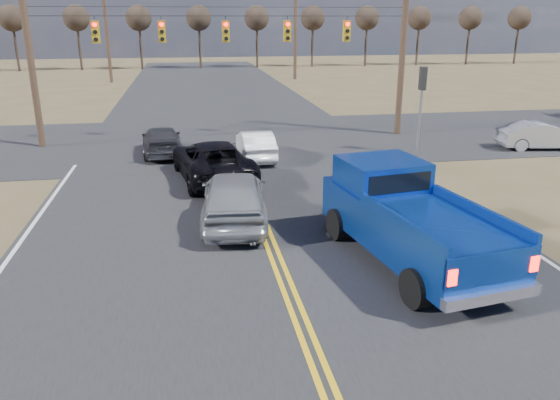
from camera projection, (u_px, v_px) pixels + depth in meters
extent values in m
plane|color=brown|center=(303.00, 328.00, 10.95)|extent=(160.00, 160.00, 0.00)
cube|color=#28282B|center=(247.00, 185.00, 20.30)|extent=(14.00, 120.00, 0.02)
cube|color=#28282B|center=(229.00, 140.00, 27.77)|extent=(120.00, 12.00, 0.02)
cylinder|color=#473323|center=(28.00, 39.00, 24.74)|extent=(0.32, 0.32, 10.00)
cylinder|color=#473323|center=(404.00, 37.00, 27.64)|extent=(0.32, 0.32, 10.00)
cylinder|color=black|center=(225.00, 16.00, 25.87)|extent=(18.00, 0.02, 0.02)
cylinder|color=black|center=(225.00, 7.00, 25.74)|extent=(18.00, 0.02, 0.02)
cube|color=#B28C14|center=(96.00, 32.00, 25.12)|extent=(0.34, 0.24, 1.00)
cylinder|color=#FF0C05|center=(94.00, 24.00, 24.89)|extent=(0.20, 0.06, 0.20)
cylinder|color=black|center=(95.00, 32.00, 24.99)|extent=(0.20, 0.06, 0.20)
cylinder|color=black|center=(96.00, 39.00, 25.10)|extent=(0.20, 0.06, 0.20)
cube|color=black|center=(94.00, 22.00, 24.83)|extent=(0.24, 0.14, 0.03)
cube|color=#B28C14|center=(162.00, 32.00, 25.61)|extent=(0.34, 0.24, 1.00)
cylinder|color=#FF0C05|center=(161.00, 24.00, 25.37)|extent=(0.20, 0.06, 0.20)
cylinder|color=black|center=(162.00, 32.00, 25.48)|extent=(0.20, 0.06, 0.20)
cylinder|color=black|center=(162.00, 39.00, 25.58)|extent=(0.20, 0.06, 0.20)
cube|color=black|center=(161.00, 22.00, 25.31)|extent=(0.24, 0.14, 0.03)
cube|color=#B28C14|center=(226.00, 31.00, 26.09)|extent=(0.34, 0.24, 1.00)
cylinder|color=#FF0C05|center=(226.00, 24.00, 25.86)|extent=(0.20, 0.06, 0.20)
cylinder|color=black|center=(226.00, 31.00, 25.96)|extent=(0.20, 0.06, 0.20)
cylinder|color=black|center=(226.00, 39.00, 26.07)|extent=(0.20, 0.06, 0.20)
cube|color=black|center=(226.00, 22.00, 25.79)|extent=(0.24, 0.14, 0.03)
cube|color=#B28C14|center=(287.00, 31.00, 26.58)|extent=(0.34, 0.24, 1.00)
cylinder|color=#FF0C05|center=(288.00, 24.00, 26.34)|extent=(0.20, 0.06, 0.20)
cylinder|color=black|center=(288.00, 31.00, 26.45)|extent=(0.20, 0.06, 0.20)
cylinder|color=black|center=(288.00, 38.00, 26.55)|extent=(0.20, 0.06, 0.20)
cube|color=black|center=(288.00, 22.00, 26.28)|extent=(0.24, 0.14, 0.03)
cube|color=#B28C14|center=(347.00, 31.00, 27.06)|extent=(0.34, 0.24, 1.00)
cylinder|color=#FF0C05|center=(348.00, 24.00, 26.82)|extent=(0.20, 0.06, 0.20)
cylinder|color=black|center=(348.00, 31.00, 26.93)|extent=(0.20, 0.06, 0.20)
cylinder|color=black|center=(347.00, 38.00, 27.03)|extent=(0.20, 0.06, 0.20)
cube|color=black|center=(348.00, 22.00, 26.76)|extent=(0.24, 0.14, 0.03)
cylinder|color=slate|center=(420.00, 119.00, 24.38)|extent=(0.12, 0.12, 3.20)
cube|color=black|center=(423.00, 78.00, 23.81)|extent=(0.24, 0.34, 1.00)
cylinder|color=#473323|center=(106.00, 28.00, 50.90)|extent=(0.32, 0.32, 10.00)
cylinder|color=#473323|center=(295.00, 28.00, 53.80)|extent=(0.32, 0.32, 10.00)
cylinder|color=#33261C|center=(16.00, 47.00, 62.76)|extent=(0.28, 0.28, 5.50)
sphere|color=#2D231C|center=(12.00, 18.00, 61.76)|extent=(3.00, 3.00, 3.00)
cylinder|color=#33261C|center=(79.00, 46.00, 63.89)|extent=(0.28, 0.28, 5.50)
sphere|color=#2D231C|center=(76.00, 18.00, 62.89)|extent=(3.00, 3.00, 3.00)
cylinder|color=#33261C|center=(141.00, 46.00, 65.02)|extent=(0.28, 0.28, 5.50)
sphere|color=#2D231C|center=(139.00, 18.00, 64.02)|extent=(3.00, 3.00, 3.00)
cylinder|color=#33261C|center=(200.00, 45.00, 66.15)|extent=(0.28, 0.28, 5.50)
sphere|color=#2D231C|center=(199.00, 18.00, 65.15)|extent=(3.00, 3.00, 3.00)
cylinder|color=#33261C|center=(257.00, 45.00, 67.28)|extent=(0.28, 0.28, 5.50)
sphere|color=#2D231C|center=(257.00, 18.00, 66.28)|extent=(3.00, 3.00, 3.00)
cylinder|color=#33261C|center=(312.00, 44.00, 68.41)|extent=(0.28, 0.28, 5.50)
sphere|color=#2D231C|center=(313.00, 18.00, 67.41)|extent=(3.00, 3.00, 3.00)
cylinder|color=#33261C|center=(366.00, 44.00, 69.54)|extent=(0.28, 0.28, 5.50)
sphere|color=#2D231C|center=(367.00, 18.00, 68.54)|extent=(3.00, 3.00, 3.00)
cylinder|color=#33261C|center=(418.00, 43.00, 70.66)|extent=(0.28, 0.28, 5.50)
sphere|color=#2D231C|center=(420.00, 18.00, 69.67)|extent=(3.00, 3.00, 3.00)
cylinder|color=#33261C|center=(468.00, 43.00, 71.79)|extent=(0.28, 0.28, 5.50)
sphere|color=#2D231C|center=(470.00, 18.00, 70.79)|extent=(3.00, 3.00, 3.00)
cylinder|color=#33261C|center=(516.00, 43.00, 72.92)|extent=(0.28, 0.28, 5.50)
sphere|color=#2D231C|center=(520.00, 18.00, 71.92)|extent=(3.00, 3.00, 3.00)
cylinder|color=black|center=(417.00, 288.00, 11.61)|extent=(0.49, 0.94, 0.89)
cylinder|color=black|center=(498.00, 274.00, 12.25)|extent=(0.49, 0.94, 0.89)
cylinder|color=black|center=(338.00, 224.00, 15.21)|extent=(0.49, 0.94, 0.89)
cylinder|color=black|center=(405.00, 216.00, 15.86)|extent=(0.49, 0.94, 0.89)
cube|color=navy|center=(411.00, 226.00, 13.56)|extent=(3.13, 6.29, 1.11)
cube|color=navy|center=(382.00, 174.00, 14.72)|extent=(2.33, 2.19, 0.80)
cube|color=black|center=(400.00, 183.00, 13.89)|extent=(1.77, 0.34, 0.50)
cube|color=navy|center=(400.00, 221.00, 11.97)|extent=(0.68, 3.65, 0.22)
cube|color=navy|center=(481.00, 211.00, 12.62)|extent=(0.68, 3.65, 0.22)
cube|color=navy|center=(493.00, 267.00, 10.80)|extent=(2.21, 0.43, 0.67)
cube|color=silver|center=(492.00, 296.00, 10.93)|extent=(2.29, 0.55, 0.25)
cube|color=#FF0C05|center=(452.00, 278.00, 10.48)|extent=(0.21, 0.10, 0.33)
cube|color=#FF0C05|center=(534.00, 264.00, 11.08)|extent=(0.21, 0.10, 0.33)
imported|color=gray|center=(234.00, 197.00, 16.36)|extent=(2.36, 4.95, 1.63)
imported|color=black|center=(213.00, 160.00, 20.80)|extent=(3.28, 5.74, 1.51)
imported|color=white|center=(256.00, 145.00, 23.87)|extent=(1.41, 3.87, 1.27)
imported|color=#313035|center=(162.00, 141.00, 24.72)|extent=(2.02, 4.37, 1.24)
imported|color=#96989D|center=(541.00, 136.00, 25.69)|extent=(1.93, 4.07, 1.29)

